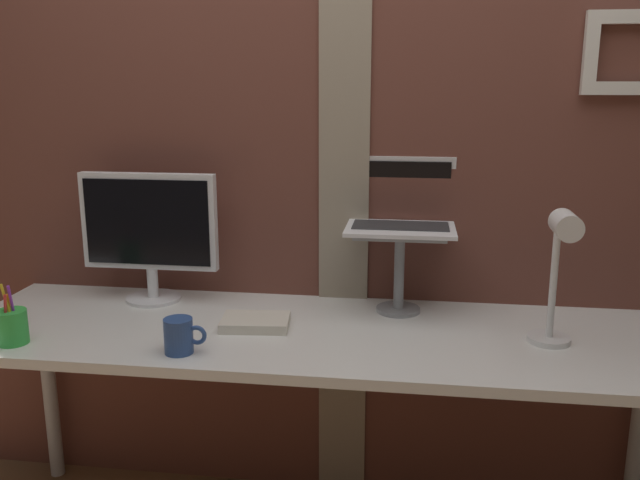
# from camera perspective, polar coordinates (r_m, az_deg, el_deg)

# --- Properties ---
(brick_wall_back) EXTENTS (3.43, 0.16, 2.47)m
(brick_wall_back) POSITION_cam_1_polar(r_m,az_deg,el_deg) (2.25, 1.13, 7.96)
(brick_wall_back) COLOR brown
(brick_wall_back) RESTS_ON ground_plane
(desk) EXTENTS (2.17, 0.64, 0.73)m
(desk) POSITION_cam_1_polar(r_m,az_deg,el_deg) (2.03, -0.40, -9.44)
(desk) COLOR white
(desk) RESTS_ON ground_plane
(monitor) EXTENTS (0.45, 0.18, 0.43)m
(monitor) POSITION_cam_1_polar(r_m,az_deg,el_deg) (2.26, -14.33, 1.02)
(monitor) COLOR white
(monitor) RESTS_ON desk
(laptop_stand) EXTENTS (0.28, 0.22, 0.26)m
(laptop_stand) POSITION_cam_1_polar(r_m,az_deg,el_deg) (2.12, 6.78, -1.53)
(laptop_stand) COLOR gray
(laptop_stand) RESTS_ON desk
(laptop) EXTENTS (0.34, 0.27, 0.22)m
(laptop) POSITION_cam_1_polar(r_m,az_deg,el_deg) (2.15, 6.92, 2.63)
(laptop) COLOR white
(laptop) RESTS_ON laptop_stand
(desk_lamp) EXTENTS (0.12, 0.20, 0.39)m
(desk_lamp) POSITION_cam_1_polar(r_m,az_deg,el_deg) (1.90, 19.69, -1.91)
(desk_lamp) COLOR white
(desk_lamp) RESTS_ON desk
(pen_cup) EXTENTS (0.09, 0.09, 0.18)m
(pen_cup) POSITION_cam_1_polar(r_m,az_deg,el_deg) (2.07, -24.74, -6.69)
(pen_cup) COLOR green
(pen_cup) RESTS_ON desk
(coffee_mug) EXTENTS (0.12, 0.08, 0.10)m
(coffee_mug) POSITION_cam_1_polar(r_m,az_deg,el_deg) (1.86, -11.86, -7.98)
(coffee_mug) COLOR #2D4C8C
(coffee_mug) RESTS_ON desk
(paper_clutter_stack) EXTENTS (0.21, 0.16, 0.03)m
(paper_clutter_stack) POSITION_cam_1_polar(r_m,az_deg,el_deg) (2.03, -5.52, -6.98)
(paper_clutter_stack) COLOR silver
(paper_clutter_stack) RESTS_ON desk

